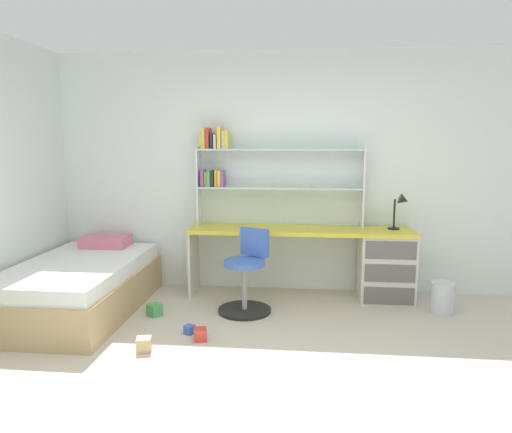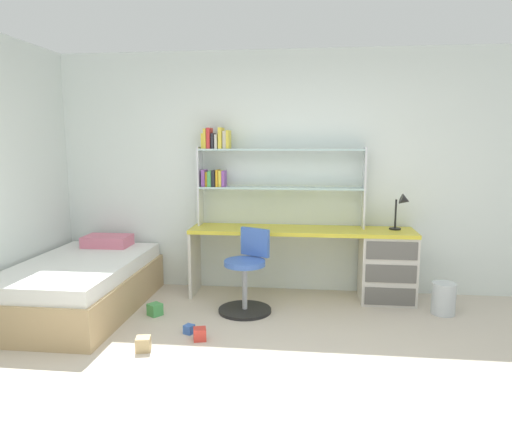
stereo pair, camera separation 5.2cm
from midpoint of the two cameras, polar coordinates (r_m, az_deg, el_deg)
name	(u,v)px [view 1 (the left image)]	position (r m, az deg, el deg)	size (l,w,h in m)	color
ground_plane	(272,399)	(3.27, 1.50, -21.41)	(6.13, 5.65, 0.02)	beige
room_shell	(144,180)	(4.30, -13.92, 4.33)	(6.13, 5.65, 2.63)	silver
desk	(362,260)	(5.05, 12.50, -5.20)	(2.35, 0.50, 0.75)	gold
bookshelf_hutch	(255,168)	(5.03, -0.48, 5.97)	(1.78, 0.22, 1.06)	silver
desk_lamp	(401,206)	(5.03, 17.07, 1.27)	(0.20, 0.17, 0.38)	black
swivel_chair	(246,279)	(4.61, -1.53, -7.67)	(0.52, 0.52, 0.81)	black
bed_platform	(79,286)	(4.95, -21.08, -7.95)	(1.10, 1.85, 0.62)	tan
waste_bin	(442,298)	(4.93, 21.55, -9.21)	(0.23, 0.23, 0.31)	silver
toy_block_blue_0	(189,330)	(4.21, -8.51, -13.51)	(0.08, 0.08, 0.08)	#3860B7
toy_block_natural_1	(144,345)	(3.95, -13.92, -14.95)	(0.11, 0.11, 0.11)	tan
toy_block_green_2	(155,310)	(4.67, -12.62, -11.09)	(0.12, 0.12, 0.12)	#479E51
toy_block_red_3	(200,334)	(4.07, -7.19, -14.12)	(0.10, 0.10, 0.10)	red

